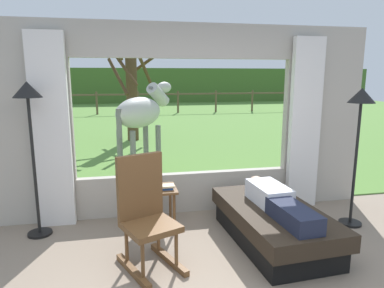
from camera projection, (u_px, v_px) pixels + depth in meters
name	position (u px, v px, depth m)	size (l,w,h in m)	color
back_wall_with_window	(185.00, 123.00, 4.70)	(5.20, 0.12, 2.55)	#ADA599
curtain_panel_left	(51.00, 132.00, 4.24)	(0.44, 0.10, 2.40)	silver
curtain_panel_right	(305.00, 125.00, 4.90)	(0.44, 0.10, 2.40)	silver
outdoor_pasture_lawn	(141.00, 119.00, 15.41)	(36.00, 21.68, 0.02)	#568438
distant_hill_ridge	(132.00, 85.00, 24.65)	(36.00, 2.00, 2.40)	#416429
recliner_sofa	(273.00, 224.00, 3.96)	(1.00, 1.75, 0.42)	black
reclining_person	(276.00, 200.00, 3.85)	(0.38, 1.44, 0.22)	silver
rocking_chair	(146.00, 213.00, 3.44)	(0.69, 0.80, 1.12)	brown
side_table	(158.00, 195.00, 4.30)	(0.44, 0.44, 0.52)	brown
potted_plant	(151.00, 173.00, 4.29)	(0.22, 0.22, 0.32)	#4C5156
book_stack	(166.00, 187.00, 4.23)	(0.19, 0.14, 0.05)	#23478C
floor_lamp_left	(29.00, 113.00, 3.90)	(0.32, 0.32, 1.82)	black
floor_lamp_right	(360.00, 116.00, 4.21)	(0.32, 0.32, 1.74)	black
horse	(141.00, 113.00, 6.91)	(1.44, 1.60, 1.73)	#B2B2AD
pasture_tree	(132.00, 90.00, 9.93)	(1.61, 1.67, 3.09)	#4C3823
pasture_fence_line	(138.00, 99.00, 17.24)	(16.10, 0.10, 1.10)	brown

